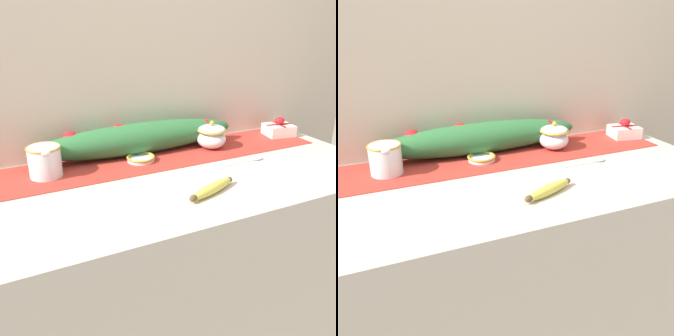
% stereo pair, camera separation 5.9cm
% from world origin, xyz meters
% --- Properties ---
extents(countertop, '(1.56, 0.68, 0.88)m').
position_xyz_m(countertop, '(0.00, 0.00, 0.44)').
color(countertop, beige).
rests_on(countertop, ground_plane).
extents(back_wall, '(2.36, 0.04, 2.40)m').
position_xyz_m(back_wall, '(0.00, 0.36, 1.20)').
color(back_wall, beige).
rests_on(back_wall, ground_plane).
extents(table_runner, '(1.44, 0.27, 0.00)m').
position_xyz_m(table_runner, '(0.00, 0.19, 0.88)').
color(table_runner, '#B23328').
rests_on(table_runner, countertop).
extents(cream_pitcher, '(0.12, 0.13, 0.11)m').
position_xyz_m(cream_pitcher, '(-0.38, 0.19, 0.94)').
color(cream_pitcher, white).
rests_on(cream_pitcher, countertop).
extents(sugar_bowl, '(0.12, 0.12, 0.12)m').
position_xyz_m(sugar_bowl, '(0.29, 0.19, 0.93)').
color(sugar_bowl, white).
rests_on(sugar_bowl, countertop).
extents(small_dish, '(0.11, 0.11, 0.02)m').
position_xyz_m(small_dish, '(-0.03, 0.18, 0.89)').
color(small_dish, white).
rests_on(small_dish, countertop).
extents(banana, '(0.20, 0.10, 0.03)m').
position_xyz_m(banana, '(0.06, -0.17, 0.89)').
color(banana, '#DBCC4C').
rests_on(banana, countertop).
extents(spoon, '(0.18, 0.03, 0.01)m').
position_xyz_m(spoon, '(0.37, 0.01, 0.88)').
color(spoon, '#B7B7BC').
rests_on(spoon, countertop).
extents(gift_box, '(0.14, 0.12, 0.08)m').
position_xyz_m(gift_box, '(0.66, 0.21, 0.91)').
color(gift_box, silver).
rests_on(gift_box, countertop).
extents(poinsettia_garland, '(0.83, 0.13, 0.12)m').
position_xyz_m(poinsettia_garland, '(-0.00, 0.27, 0.94)').
color(poinsettia_garland, '#2D6B38').
rests_on(poinsettia_garland, countertop).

